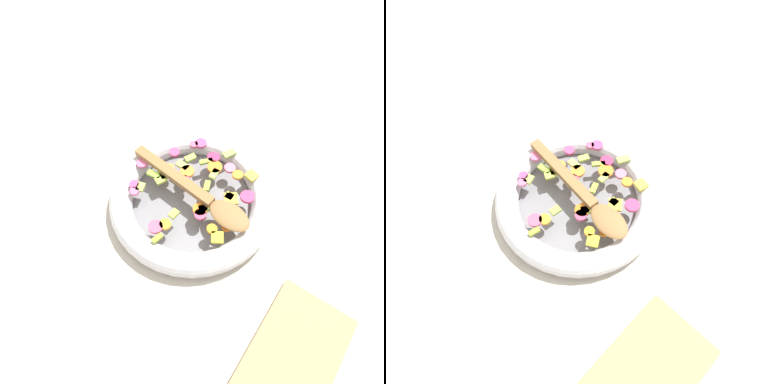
# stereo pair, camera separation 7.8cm
# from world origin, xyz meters

# --- Properties ---
(ground_plane) EXTENTS (4.00, 4.00, 0.00)m
(ground_plane) POSITION_xyz_m (0.00, 0.00, 0.00)
(ground_plane) COLOR beige
(skillet) EXTENTS (0.35, 0.35, 0.05)m
(skillet) POSITION_xyz_m (0.00, 0.00, 0.02)
(skillet) COLOR slate
(skillet) RESTS_ON ground_plane
(chopped_vegetables) EXTENTS (0.29, 0.27, 0.01)m
(chopped_vegetables) POSITION_xyz_m (0.02, 0.00, 0.05)
(chopped_vegetables) COLOR orange
(chopped_vegetables) RESTS_ON skillet
(wooden_spoon) EXTENTS (0.07, 0.30, 0.01)m
(wooden_spoon) POSITION_xyz_m (-0.00, -0.03, 0.06)
(wooden_spoon) COLOR olive
(wooden_spoon) RESTS_ON chopped_vegetables
(cutting_board) EXTENTS (0.23, 0.14, 0.02)m
(cutting_board) POSITION_xyz_m (-0.16, -0.32, 0.01)
(cutting_board) COLOR tan
(cutting_board) RESTS_ON ground_plane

